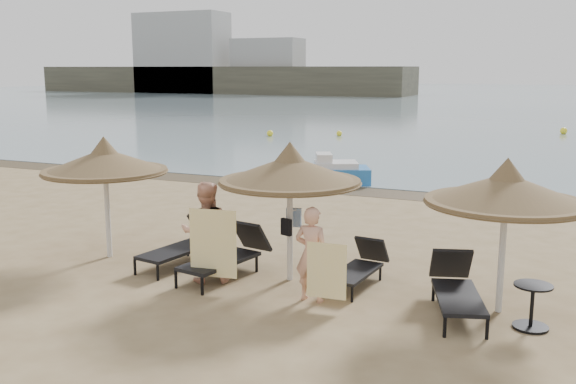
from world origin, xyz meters
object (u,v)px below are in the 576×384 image
object	(u,v)px
palapa_left	(105,161)
lounger_far_right	(456,287)
lounger_far_left	(185,244)
side_table	(532,308)
palapa_center	(290,171)
person_left	(206,224)
lounger_near_right	(360,266)
pedal_boat	(335,172)
palapa_right	(506,190)
lounger_near_left	(229,254)
person_right	(312,247)

from	to	relation	value
palapa_left	lounger_far_right	bearing A→B (deg)	-1.82
lounger_far_left	side_table	size ratio (longest dim) A/B	3.00
lounger_far_right	palapa_center	bearing A→B (deg)	156.00
palapa_left	person_left	size ratio (longest dim) A/B	1.18
palapa_center	lounger_near_right	size ratio (longest dim) A/B	1.47
person_left	pedal_boat	size ratio (longest dim) A/B	0.84
lounger_far_right	lounger_near_right	bearing A→B (deg)	143.01
person_left	lounger_near_right	bearing A→B (deg)	173.57
palapa_left	side_table	world-z (taller)	palapa_left
palapa_right	pedal_boat	world-z (taller)	palapa_right
palapa_right	palapa_center	bearing A→B (deg)	178.17
palapa_center	lounger_far_left	world-z (taller)	palapa_center
palapa_right	person_left	distance (m)	5.10
palapa_center	lounger_far_left	size ratio (longest dim) A/B	1.26
lounger_near_left	lounger_near_right	world-z (taller)	lounger_near_left
palapa_left	person_right	size ratio (longest dim) A/B	1.34
palapa_right	lounger_far_left	distance (m)	6.12
palapa_right	lounger_far_left	size ratio (longest dim) A/B	1.23
lounger_near_left	person_right	distance (m)	2.05
pedal_boat	lounger_near_left	bearing A→B (deg)	-106.65
palapa_center	lounger_near_right	xyz separation A→B (m)	(1.23, 0.28, -1.67)
lounger_far_left	lounger_near_left	distance (m)	1.18
lounger_far_left	lounger_near_right	world-z (taller)	lounger_far_left
lounger_far_left	lounger_near_left	bearing A→B (deg)	-4.01
palapa_center	side_table	size ratio (longest dim) A/B	3.78
lounger_far_left	person_right	distance (m)	3.21
palapa_right	side_table	xyz separation A→B (m)	(0.50, -0.50, -1.64)
pedal_boat	palapa_left	bearing A→B (deg)	-122.96
side_table	person_left	world-z (taller)	person_left
lounger_near_right	pedal_boat	bearing A→B (deg)	117.73
palapa_right	person_right	bearing A→B (deg)	-165.93
person_left	lounger_near_left	bearing A→B (deg)	-141.53
lounger_far_left	lounger_near_right	size ratio (longest dim) A/B	1.17
lounger_near_left	person_left	xyz separation A→B (m)	(-0.21, -0.46, 0.65)
lounger_far_left	lounger_near_left	xyz separation A→B (m)	(1.15, -0.28, 0.02)
side_table	pedal_boat	bearing A→B (deg)	123.11
palapa_center	lounger_near_left	xyz separation A→B (m)	(-1.13, -0.21, -1.60)
palapa_right	lounger_near_left	size ratio (longest dim) A/B	1.17
lounger_far_right	person_left	size ratio (longest dim) A/B	0.98
lounger_far_right	pedal_boat	xyz separation A→B (m)	(-5.54, 9.99, -0.02)
lounger_near_right	side_table	distance (m)	3.04
palapa_center	pedal_boat	world-z (taller)	palapa_center
palapa_center	lounger_near_left	size ratio (longest dim) A/B	1.20
person_right	palapa_left	bearing A→B (deg)	-7.02
person_right	pedal_boat	world-z (taller)	person_right
person_right	lounger_far_right	bearing A→B (deg)	-166.59
lounger_near_left	palapa_right	bearing A→B (deg)	11.90
palapa_left	person_right	xyz separation A→B (m)	(4.69, -0.70, -1.04)
person_right	pedal_boat	distance (m)	10.99
palapa_center	pedal_boat	size ratio (longest dim) A/B	1.01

